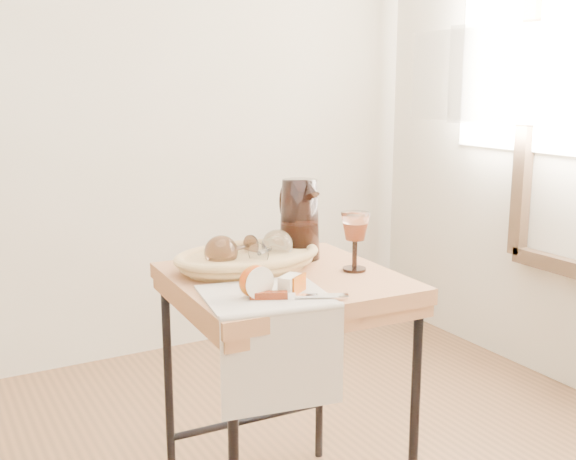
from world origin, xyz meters
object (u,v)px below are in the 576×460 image
side_table (284,401)px  pitcher (299,219)px  apple_half (254,281)px  wine_goblet (355,241)px  goblet_lying_a (234,249)px  goblet_lying_b (269,249)px  tea_towel (265,296)px  table_knife (295,295)px  bread_basket (248,261)px

side_table → pitcher: pitcher is taller
pitcher → apple_half: 0.39m
apple_half → wine_goblet: bearing=6.7°
side_table → pitcher: 0.49m
goblet_lying_a → goblet_lying_b: 0.09m
goblet_lying_a → pitcher: 0.22m
side_table → tea_towel: size_ratio=2.51×
wine_goblet → goblet_lying_b: bearing=145.9°
goblet_lying_b → apple_half: size_ratio=1.72×
side_table → table_knife: size_ratio=3.20×
side_table → bread_basket: size_ratio=1.96×
goblet_lying_b → pitcher: bearing=-9.0°
tea_towel → bread_basket: (0.07, 0.23, 0.02)m
goblet_lying_a → table_knife: goblet_lying_a is taller
goblet_lying_b → apple_half: (-0.15, -0.21, -0.01)m
pitcher → wine_goblet: size_ratio=1.67×
goblet_lying_a → apple_half: goblet_lying_a is taller
pitcher → table_knife: bearing=-121.3°
bread_basket → goblet_lying_b: goblet_lying_b is taller
side_table → goblet_lying_b: goblet_lying_b is taller
wine_goblet → apple_half: size_ratio=1.97×
bread_basket → side_table: bearing=-60.1°
goblet_lying_a → table_knife: (0.01, -0.30, -0.04)m
wine_goblet → table_knife: (-0.26, -0.14, -0.06)m
pitcher → side_table: bearing=-132.3°
goblet_lying_b → pitcher: size_ratio=0.53×
goblet_lying_a → pitcher: (0.21, 0.02, 0.05)m
side_table → tea_towel: bearing=-131.9°
tea_towel → goblet_lying_b: 0.25m
pitcher → apple_half: (-0.27, -0.27, -0.07)m
goblet_lying_a → table_knife: size_ratio=0.65×
goblet_lying_a → table_knife: 0.31m
tea_towel → apple_half: 0.05m
bread_basket → goblet_lying_a: size_ratio=2.51×
wine_goblet → apple_half: wine_goblet is taller
table_knife → goblet_lying_a: bearing=117.0°
tea_towel → table_knife: (0.04, -0.06, 0.01)m
tea_towel → goblet_lying_a: goblet_lying_a is taller
bread_basket → pitcher: (0.18, 0.04, 0.09)m
table_knife → pitcher: bearing=84.2°
goblet_lying_a → goblet_lying_b: (0.08, -0.04, -0.00)m
bread_basket → pitcher: size_ratio=1.36×
bread_basket → goblet_lying_a: goblet_lying_a is taller
tea_towel → wine_goblet: (0.30, 0.09, 0.07)m
wine_goblet → apple_half: (-0.33, -0.09, -0.04)m
side_table → apple_half: size_ratio=8.74×
goblet_lying_b → bread_basket: bearing=123.4°
tea_towel → wine_goblet: bearing=25.7°
side_table → goblet_lying_b: (-0.00, 0.07, 0.40)m
side_table → wine_goblet: bearing=-16.6°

